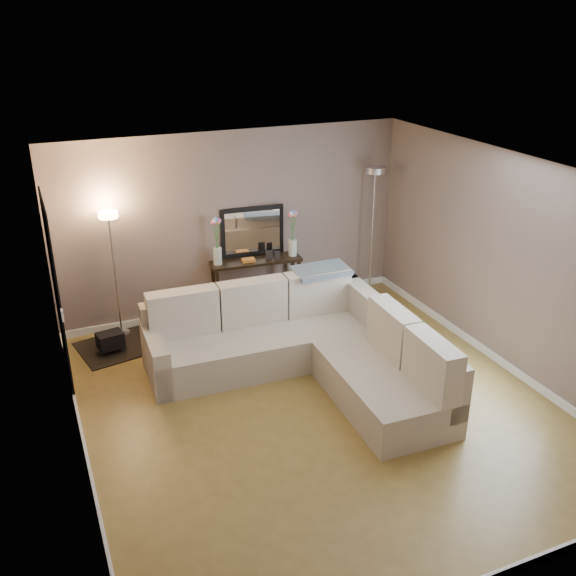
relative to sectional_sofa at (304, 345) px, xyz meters
name	(u,v)px	position (x,y,z in m)	size (l,w,h in m)	color
floor	(316,404)	(-0.16, -0.67, -0.38)	(5.00, 5.50, 0.01)	olive
ceiling	(321,175)	(-0.16, -0.67, 2.23)	(5.00, 5.50, 0.01)	white
wall_back	(233,224)	(-0.16, 2.09, 0.93)	(5.00, 0.02, 2.60)	#7D6960
wall_front	(494,454)	(-0.16, -3.43, 0.93)	(5.00, 0.02, 2.60)	#7D6960
wall_left	(66,344)	(-2.67, -0.67, 0.93)	(0.02, 5.50, 2.60)	#7D6960
wall_right	(510,264)	(2.35, -0.67, 0.93)	(0.02, 5.50, 2.60)	#7D6960
baseboard_back	(237,305)	(-0.16, 2.06, -0.32)	(5.00, 0.03, 0.10)	white
baseboard_left	(87,456)	(-2.65, -0.67, -0.32)	(0.03, 5.50, 0.10)	white
baseboard_right	(495,357)	(2.32, -0.67, -0.32)	(0.03, 5.50, 0.10)	white
doorway	(57,293)	(-2.64, 1.03, 0.73)	(0.02, 1.20, 2.20)	black
switch_plate	(62,315)	(-2.64, 0.18, 0.83)	(0.02, 0.08, 0.12)	white
sectional_sofa	(304,345)	(0.00, 0.00, 0.00)	(2.89, 2.85, 1.01)	#BDAF99
throw_blanket	(321,271)	(0.55, 0.70, 0.62)	(0.72, 0.42, 0.05)	slate
console_table	(251,283)	(0.00, 1.87, 0.08)	(1.32, 0.46, 0.80)	black
leaning_mirror	(252,231)	(0.10, 2.03, 0.80)	(0.92, 0.12, 0.72)	black
table_decor	(256,258)	(0.08, 1.83, 0.46)	(0.55, 0.14, 0.13)	orange
flower_vase_left	(217,244)	(-0.46, 1.91, 0.72)	(0.15, 0.13, 0.68)	silver
flower_vase_right	(293,236)	(0.63, 1.82, 0.72)	(0.15, 0.13, 0.68)	silver
floor_lamp_lit	(112,250)	(-1.87, 1.89, 0.85)	(0.29, 0.29, 1.73)	silver
floor_lamp_unlit	(374,206)	(1.92, 1.78, 1.03)	(0.28, 0.28, 1.98)	silver
charcoal_rug	(124,345)	(-1.90, 1.55, -0.37)	(1.13, 0.85, 0.02)	black
black_bag	(110,340)	(-2.08, 1.43, -0.20)	(0.32, 0.23, 0.21)	black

